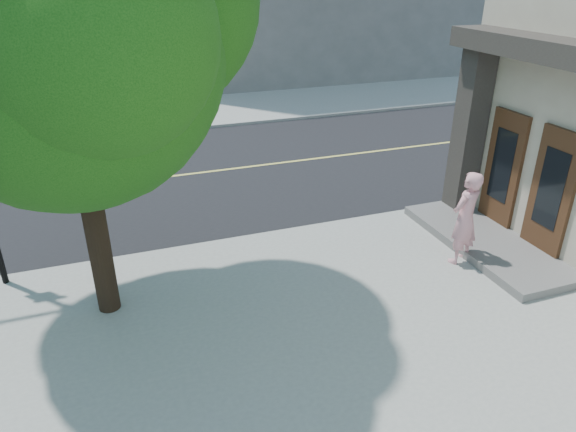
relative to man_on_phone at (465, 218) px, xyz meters
name	(u,v)px	position (x,y,z in m)	size (l,w,h in m)	color
ground	(32,276)	(-8.26, 2.54, -1.09)	(140.00, 140.00, 0.00)	black
road_ew	(45,192)	(-8.26, 7.04, -1.08)	(140.00, 9.00, 0.01)	black
sidewalk_ne	(293,62)	(5.24, 24.04, -1.03)	(29.00, 25.00, 0.12)	gray
man_on_phone	(465,218)	(0.00, 0.00, 0.00)	(0.71, 0.46, 1.94)	pink
street_tree	(67,11)	(-6.69, 0.74, 3.94)	(5.73, 5.21, 7.60)	black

